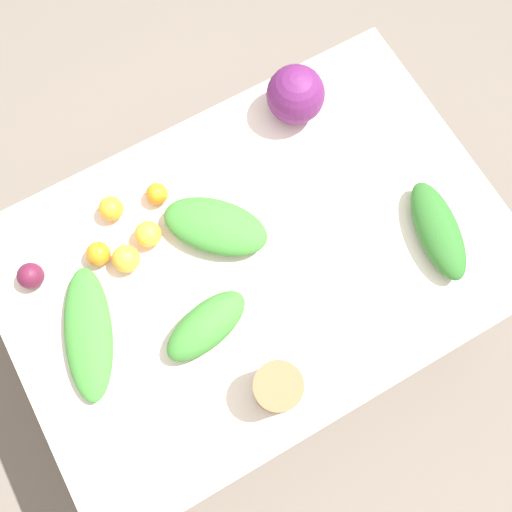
{
  "coord_description": "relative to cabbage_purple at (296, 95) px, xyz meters",
  "views": [
    {
      "loc": [
        0.23,
        0.41,
        2.37
      ],
      "look_at": [
        0.0,
        0.0,
        0.78
      ],
      "focal_mm": 40.0,
      "sensor_mm": 36.0,
      "label": 1
    }
  ],
  "objects": [
    {
      "name": "greens_bunch_chard",
      "position": [
        0.57,
        0.48,
        -0.04
      ],
      "size": [
        0.28,
        0.17,
        0.09
      ],
      "primitive_type": "ellipsoid",
      "rotation": [
        0.0,
        0.0,
        3.35
      ],
      "color": "#3D8433",
      "rests_on": "dining_table"
    },
    {
      "name": "greens_bunch_scallion",
      "position": [
        -0.15,
        0.57,
        -0.05
      ],
      "size": [
        0.19,
        0.33,
        0.09
      ],
      "primitive_type": "ellipsoid",
      "rotation": [
        0.0,
        0.0,
        4.49
      ],
      "color": "#2D6B28",
      "rests_on": "dining_table"
    },
    {
      "name": "orange_0",
      "position": [
        0.68,
        0.2,
        -0.05
      ],
      "size": [
        0.08,
        0.08,
        0.08
      ],
      "primitive_type": "sphere",
      "color": "#F9A833",
      "rests_on": "dining_table"
    },
    {
      "name": "greens_bunch_dandelion",
      "position": [
        0.86,
        0.34,
        -0.06
      ],
      "size": [
        0.25,
        0.4,
        0.06
      ],
      "primitive_type": "ellipsoid",
      "rotation": [
        0.0,
        0.0,
        1.22
      ],
      "color": "#3D8433",
      "rests_on": "dining_table"
    },
    {
      "name": "beet_root",
      "position": [
        0.93,
        0.11,
        -0.05
      ],
      "size": [
        0.08,
        0.08,
        0.08
      ],
      "primitive_type": "sphere",
      "color": "#5B1933",
      "rests_on": "dining_table"
    },
    {
      "name": "orange_2",
      "position": [
        0.65,
        0.04,
        -0.05
      ],
      "size": [
        0.07,
        0.07,
        0.07
      ],
      "primitive_type": "sphere",
      "color": "orange",
      "rests_on": "dining_table"
    },
    {
      "name": "cabbage_purple",
      "position": [
        0.0,
        0.0,
        0.0
      ],
      "size": [
        0.18,
        0.18,
        0.18
      ],
      "primitive_type": "sphere",
      "color": "#601E5B",
      "rests_on": "dining_table"
    },
    {
      "name": "greens_bunch_beet_tops",
      "position": [
        0.41,
        0.24,
        -0.05
      ],
      "size": [
        0.33,
        0.34,
        0.08
      ],
      "primitive_type": "ellipsoid",
      "rotation": [
        0.0,
        0.0,
        2.34
      ],
      "color": "#3D8433",
      "rests_on": "dining_table"
    },
    {
      "name": "orange_1",
      "position": [
        0.59,
        0.16,
        -0.05
      ],
      "size": [
        0.08,
        0.08,
        0.08
      ],
      "primitive_type": "sphere",
      "color": "#F9A833",
      "rests_on": "dining_table"
    },
    {
      "name": "paper_bag",
      "position": [
        0.48,
        0.72,
        -0.02
      ],
      "size": [
        0.13,
        0.13,
        0.14
      ],
      "primitive_type": "cylinder",
      "color": "olive",
      "rests_on": "dining_table"
    },
    {
      "name": "orange_4",
      "position": [
        0.74,
        0.14,
        -0.05
      ],
      "size": [
        0.07,
        0.07,
        0.07
      ],
      "primitive_type": "sphere",
      "color": "orange",
      "rests_on": "dining_table"
    },
    {
      "name": "dining_table",
      "position": [
        0.35,
        0.37,
        -0.18
      ],
      "size": [
        1.48,
        1.01,
        0.76
      ],
      "color": "silver",
      "rests_on": "ground_plane"
    },
    {
      "name": "orange_3",
      "position": [
        0.51,
        0.06,
        -0.06
      ],
      "size": [
        0.07,
        0.07,
        0.07
      ],
      "primitive_type": "sphere",
      "color": "orange",
      "rests_on": "dining_table"
    },
    {
      "name": "ground_plane",
      "position": [
        0.35,
        0.37,
        -0.85
      ],
      "size": [
        8.0,
        8.0,
        0.0
      ],
      "primitive_type": "plane",
      "color": "#70665B"
    }
  ]
}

